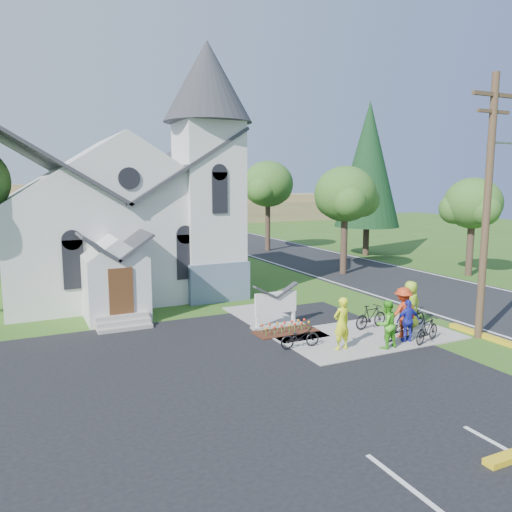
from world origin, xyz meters
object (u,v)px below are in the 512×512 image
cyclist_0 (342,323)px  bike_4 (412,317)px  utility_pole (489,199)px  bike_1 (371,317)px  cyclist_2 (408,321)px  bike_2 (399,329)px  cyclist_4 (410,304)px  cyclist_1 (386,324)px  bike_3 (427,330)px  bike_0 (300,337)px  church_sign (276,303)px  cyclist_3 (403,312)px

cyclist_0 → bike_4: bearing=-171.6°
utility_pole → bike_1: size_ratio=6.09×
cyclist_2 → bike_4: 2.19m
utility_pole → bike_4: size_ratio=6.39×
bike_1 → bike_4: bearing=-112.0°
cyclist_0 → bike_1: bearing=-154.2°
cyclist_2 → bike_2: (-0.14, 0.31, -0.39)m
cyclist_4 → bike_4: bearing=-174.2°
cyclist_1 → bike_1: 2.46m
utility_pole → cyclist_2: bearing=166.8°
bike_3 → cyclist_4: bearing=-44.1°
bike_3 → cyclist_2: bearing=35.7°
utility_pole → bike_3: size_ratio=6.10×
utility_pole → bike_0: 8.83m
church_sign → bike_4: 5.72m
bike_0 → church_sign: bearing=-5.4°
church_sign → cyclist_1: (2.33, -4.19, -0.10)m
cyclist_1 → bike_4: size_ratio=1.13×
church_sign → bike_0: (-0.50, -2.84, -0.58)m
utility_pole → bike_0: size_ratio=6.54×
utility_pole → bike_0: (-7.06, 1.86, -4.95)m
cyclist_4 → cyclist_0: bearing=18.2°
church_sign → bike_1: bearing=-30.6°
cyclist_0 → cyclist_4: bearing=-171.3°
cyclist_2 → cyclist_1: bearing=19.3°
church_sign → cyclist_0: (0.76, -3.62, -0.02)m
bike_0 → utility_pole: bearing=-100.2°
cyclist_2 → cyclist_4: size_ratio=0.83×
bike_1 → bike_3: same height
cyclist_1 → cyclist_2: bearing=-174.0°
bike_1 → cyclist_3: (0.41, -1.41, 0.49)m
cyclist_4 → bike_0: bearing=6.9°
cyclist_1 → bike_4: cyclist_1 is taller
cyclist_0 → bike_2: cyclist_0 is taller
bike_0 → cyclist_1: 3.17m
bike_0 → cyclist_3: size_ratio=0.78×
cyclist_1 → bike_1: bearing=-119.3°
cyclist_0 → bike_2: bearing=172.9°
church_sign → cyclist_0: bearing=-78.1°
utility_pole → bike_4: utility_pole is taller
cyclist_3 → bike_3: size_ratio=1.19×
cyclist_1 → cyclist_3: 1.67m
utility_pole → cyclist_2: 5.50m
bike_0 → cyclist_2: (4.04, -1.16, 0.41)m
cyclist_0 → cyclist_3: 3.04m
church_sign → cyclist_3: bearing=-41.9°
church_sign → bike_4: church_sign is taller
bike_2 → bike_0: bearing=68.1°
cyclist_2 → utility_pole: bearing=176.6°
bike_2 → bike_3: bike_3 is taller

